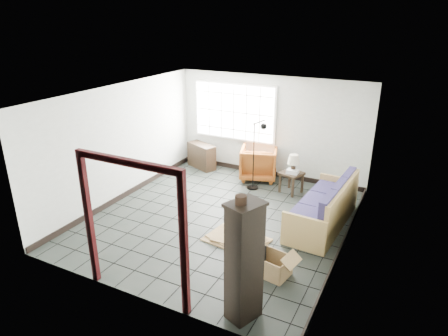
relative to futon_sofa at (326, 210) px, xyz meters
The scene contains 15 objects.
ground 2.14m from the futon_sofa, 160.82° to the right, with size 5.50×5.50×0.00m, color black.
room_shell 2.48m from the futon_sofa, 161.56° to the right, with size 5.02×5.52×2.61m.
window_panel 3.81m from the futon_sofa, 146.16° to the left, with size 2.32×0.08×1.52m.
doorway_trim 4.07m from the futon_sofa, 120.43° to the right, with size 1.80×0.08×2.20m.
futon_sofa is the anchor object (origin of this frame).
armchair 2.74m from the futon_sofa, 141.46° to the left, with size 0.90×0.84×0.92m, color brown.
side_table 1.66m from the futon_sofa, 132.16° to the left, with size 0.59×0.59×0.51m.
table_lamp 1.71m from the futon_sofa, 131.28° to the left, with size 0.37×0.37×0.44m.
projector 1.62m from the futon_sofa, 132.45° to the left, with size 0.27×0.21×0.09m.
floor_lamp 2.22m from the futon_sofa, 152.06° to the left, with size 0.48×0.31×1.76m.
console_shelf 4.20m from the futon_sofa, 156.02° to the left, with size 0.93×0.65×0.68m.
tall_shelf 3.17m from the futon_sofa, 97.27° to the right, with size 0.52×0.58×1.77m.
pot 3.50m from the futon_sofa, 97.94° to the right, with size 0.19×0.19×0.11m.
open_box 2.03m from the futon_sofa, 100.47° to the right, with size 0.90×0.55×0.48m.
cardboard_pile 1.89m from the futon_sofa, 134.99° to the right, with size 1.23×1.02×0.16m.
Camera 1 is at (3.40, -6.54, 3.99)m, focal length 32.00 mm.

